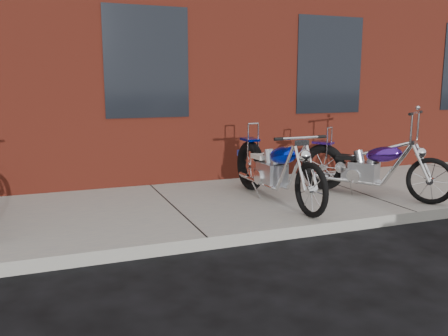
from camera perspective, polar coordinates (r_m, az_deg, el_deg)
name	(u,v)px	position (r m, az deg, el deg)	size (l,w,h in m)	color
ground	(208,250)	(5.46, -1.97, -9.86)	(120.00, 120.00, 0.00)	black
sidewalk	(173,211)	(6.81, -6.13, -5.17)	(22.00, 3.00, 0.15)	gray
chopper_purple	(369,169)	(7.59, 17.10, -0.09)	(1.39, 2.02, 1.32)	black
chopper_blue	(275,171)	(6.98, 6.16, -0.34)	(0.61, 2.51, 1.09)	black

